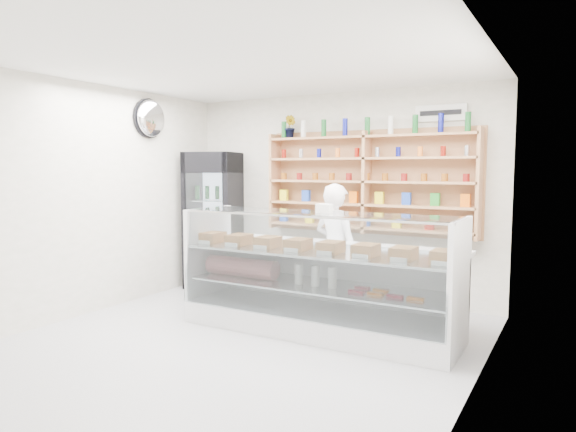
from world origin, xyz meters
The scene contains 8 objects.
room centered at (0.00, 0.00, 1.40)m, with size 5.00×5.00×5.00m.
display_counter centered at (0.52, 0.90, 0.36)m, with size 3.00×0.90×1.31m.
shop_worker centered at (0.41, 1.58, 0.80)m, with size 0.58×0.38×1.59m, color white.
drinks_cooler centered at (-1.83, 2.10, 1.01)m, with size 0.88×0.86×2.01m.
wall_shelving centered at (0.50, 2.34, 1.59)m, with size 2.84×0.28×1.33m.
potted_plant centered at (-0.64, 2.34, 2.35)m, with size 0.17×0.14×0.32m, color #1E6626.
security_mirror centered at (-2.17, 1.20, 2.45)m, with size 0.15×0.50×0.50m, color silver.
wall_sign centered at (1.40, 2.47, 2.45)m, with size 0.62×0.03×0.20m, color white.
Camera 1 is at (2.94, -3.99, 1.77)m, focal length 32.00 mm.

